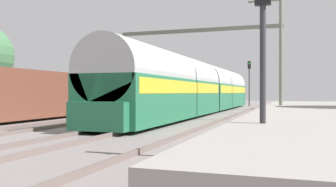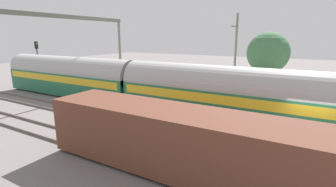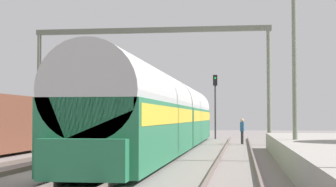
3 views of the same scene
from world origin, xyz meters
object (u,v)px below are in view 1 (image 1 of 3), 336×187
Objects in this scene: railway_signal_near at (263,35)px; railway_signal_far at (249,77)px; person_crossing at (262,99)px; catenary_gantry at (197,49)px; passenger_train at (201,88)px; freight_car at (53,95)px.

railway_signal_near is 0.84× the size of railway_signal_far.
person_crossing is 27.50m from railway_signal_near.
catenary_gantry is (-8.25, 26.27, 2.96)m from railway_signal_near.
person_crossing is 0.32× the size of railway_signal_far.
person_crossing is 7.85m from catenary_gantry.
person_crossing is (4.14, 7.44, -0.94)m from passenger_train.
railway_signal_near reaches higher than passenger_train.
railway_signal_near is (14.08, -11.47, 1.45)m from freight_car.
freight_car reaches higher than person_crossing.
freight_car is at bearing 149.64° from person_crossing.
freight_car is 2.43× the size of railway_signal_far.
freight_car is at bearing -111.51° from railway_signal_far.
freight_car is 16.51m from catenary_gantry.
freight_car is at bearing -132.65° from passenger_train.
freight_car is 0.81× the size of catenary_gantry.
catenary_gantry is (-6.08, -1.08, 4.85)m from person_crossing.
freight_car is (-7.77, -8.44, -0.50)m from passenger_train.
freight_car is at bearing -111.49° from catenary_gantry.
railway_signal_far reaches higher than freight_car.
railway_signal_far is (-2.22, 8.70, 2.38)m from person_crossing.
catenary_gantry is at bearing 107.44° from railway_signal_near.
railway_signal_far is at bearing 68.45° from catenary_gantry.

